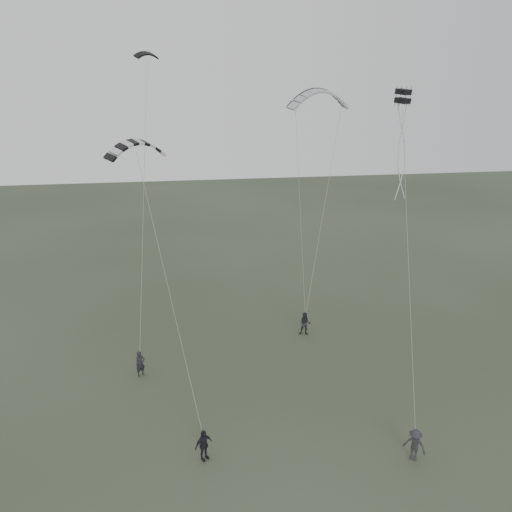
{
  "coord_description": "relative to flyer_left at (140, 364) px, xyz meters",
  "views": [
    {
      "loc": [
        -2.88,
        -22.25,
        17.45
      ],
      "look_at": [
        1.44,
        5.57,
        7.5
      ],
      "focal_mm": 35.0,
      "sensor_mm": 36.0,
      "label": 1
    }
  ],
  "objects": [
    {
      "name": "ground",
      "position": [
        5.85,
        -5.49,
        -0.82
      ],
      "size": [
        140.0,
        140.0,
        0.0
      ],
      "primitive_type": "plane",
      "color": "#2D3A26",
      "rests_on": "ground"
    },
    {
      "name": "flyer_left",
      "position": [
        0.0,
        0.0,
        0.0
      ],
      "size": [
        0.72,
        0.64,
        1.65
      ],
      "primitive_type": "imported",
      "rotation": [
        0.0,
        0.0,
        0.52
      ],
      "color": "black",
      "rests_on": "ground"
    },
    {
      "name": "flyer_right",
      "position": [
        11.42,
        3.6,
        0.04
      ],
      "size": [
        0.99,
        0.86,
        1.72
      ],
      "primitive_type": "imported",
      "rotation": [
        0.0,
        0.0,
        -0.28
      ],
      "color": "#25262A",
      "rests_on": "ground"
    },
    {
      "name": "flyer_center",
      "position": [
        3.48,
        -7.94,
        0.0
      ],
      "size": [
        1.03,
        0.86,
        1.65
      ],
      "primitive_type": "imported",
      "rotation": [
        0.0,
        0.0,
        0.56
      ],
      "color": "black",
      "rests_on": "ground"
    },
    {
      "name": "flyer_far",
      "position": [
        13.54,
        -9.53,
        0.02
      ],
      "size": [
        1.23,
        1.2,
        1.69
      ],
      "primitive_type": "imported",
      "rotation": [
        0.0,
        0.0,
        -0.74
      ],
      "color": "#28282C",
      "rests_on": "ground"
    },
    {
      "name": "kite_dark_small",
      "position": [
        1.32,
        7.29,
        18.25
      ],
      "size": [
        1.68,
        1.44,
        0.67
      ],
      "primitive_type": null,
      "rotation": [
        0.4,
        0.0,
        0.61
      ],
      "color": "black",
      "rests_on": "flyer_left"
    },
    {
      "name": "kite_pale_large",
      "position": [
        13.04,
        8.02,
        15.92
      ],
      "size": [
        4.75,
        2.27,
        1.99
      ],
      "primitive_type": null,
      "rotation": [
        0.2,
        0.0,
        0.21
      ],
      "color": "#A6A8AB",
      "rests_on": "flyer_right"
    },
    {
      "name": "kite_striped",
      "position": [
        0.7,
        0.94,
        13.41
      ],
      "size": [
        3.51,
        2.74,
        1.45
      ],
      "primitive_type": null,
      "rotation": [
        0.19,
        0.0,
        0.55
      ],
      "color": "black",
      "rests_on": "flyer_center"
    },
    {
      "name": "kite_box",
      "position": [
        14.83,
        -1.77,
        15.83
      ],
      "size": [
        0.92,
        0.94,
        0.77
      ],
      "primitive_type": null,
      "rotation": [
        0.1,
        0.0,
        0.59
      ],
      "color": "black",
      "rests_on": "flyer_far"
    }
  ]
}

